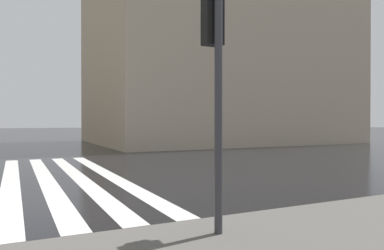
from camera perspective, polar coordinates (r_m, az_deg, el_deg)
ground_plane at (r=8.78m, az=-20.95°, el=-11.48°), size 220.00×220.00×0.00m
haussmann_block_corner at (r=34.89m, az=3.75°, el=18.14°), size 15.56×21.26×25.31m
traffic_signal_post at (r=5.63m, az=3.55°, el=10.61°), size 0.44×0.30×3.69m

